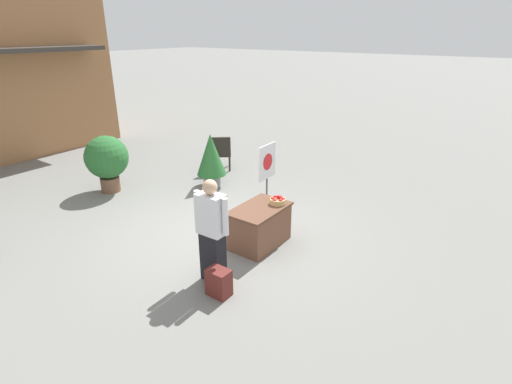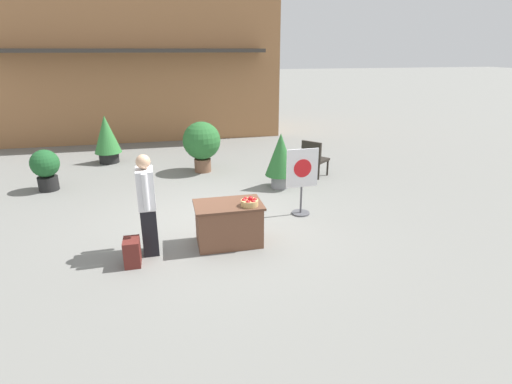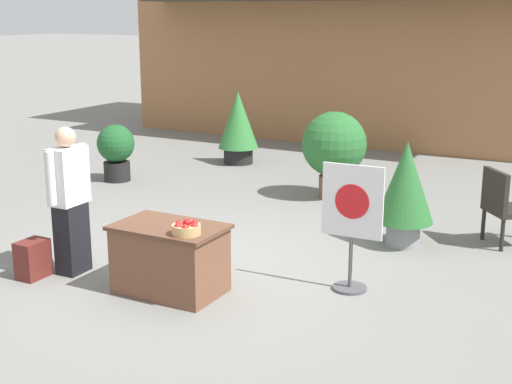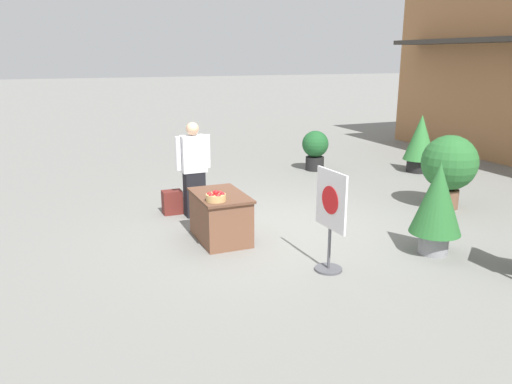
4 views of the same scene
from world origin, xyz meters
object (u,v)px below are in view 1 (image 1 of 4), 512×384
(patio_chair, at_px, (221,151))
(potted_plant_far_right, at_px, (211,157))
(apple_basket, at_px, (278,200))
(person_visitor, at_px, (212,231))
(poster_board, at_px, (267,171))
(potted_plant_near_right, at_px, (107,159))
(display_table, at_px, (260,226))
(backpack, at_px, (219,282))

(patio_chair, xyz_separation_m, potted_plant_far_right, (-1.08, -0.62, 0.22))
(apple_basket, xyz_separation_m, person_visitor, (-1.62, 0.13, 0.05))
(apple_basket, xyz_separation_m, patio_chair, (2.42, 3.41, -0.26))
(apple_basket, xyz_separation_m, poster_board, (1.29, 1.11, -0.04))
(poster_board, xyz_separation_m, potted_plant_near_right, (-1.61, 3.42, 0.06))
(person_visitor, distance_m, poster_board, 3.07)
(display_table, relative_size, patio_chair, 1.18)
(patio_chair, bearing_deg, person_visitor, 179.96)
(apple_basket, height_order, person_visitor, person_visitor)
(display_table, height_order, potted_plant_near_right, potted_plant_near_right)
(person_visitor, bearing_deg, patio_chair, 37.23)
(apple_basket, bearing_deg, backpack, -173.56)
(display_table, distance_m, potted_plant_far_right, 3.13)
(backpack, distance_m, poster_board, 3.48)
(apple_basket, distance_m, patio_chair, 4.19)
(apple_basket, bearing_deg, person_visitor, 175.57)
(apple_basket, distance_m, poster_board, 1.70)
(person_visitor, relative_size, backpack, 3.91)
(backpack, height_order, potted_plant_far_right, potted_plant_far_right)
(potted_plant_far_right, bearing_deg, person_visitor, -138.05)
(poster_board, bearing_deg, backpack, -69.97)
(poster_board, xyz_separation_m, patio_chair, (1.13, 2.29, -0.22))
(patio_chair, distance_m, potted_plant_near_right, 2.98)
(display_table, relative_size, backpack, 2.69)
(display_table, height_order, patio_chair, patio_chair)
(backpack, distance_m, potted_plant_far_right, 4.44)
(apple_basket, xyz_separation_m, backpack, (-1.89, -0.21, -0.58))
(person_visitor, xyz_separation_m, potted_plant_far_right, (2.96, 2.66, -0.08))
(backpack, height_order, potted_plant_near_right, potted_plant_near_right)
(person_visitor, relative_size, potted_plant_near_right, 1.22)
(backpack, relative_size, potted_plant_near_right, 0.31)
(patio_chair, xyz_separation_m, potted_plant_near_right, (-2.74, 1.13, 0.28))
(poster_board, bearing_deg, patio_chair, 151.14)
(poster_board, distance_m, potted_plant_near_right, 3.79)
(person_visitor, distance_m, potted_plant_far_right, 3.98)
(apple_basket, xyz_separation_m, potted_plant_near_right, (-0.32, 4.54, 0.02))
(display_table, height_order, apple_basket, apple_basket)
(apple_basket, relative_size, backpack, 0.68)
(poster_board, bearing_deg, apple_basket, -51.83)
(patio_chair, relative_size, potted_plant_near_right, 0.71)
(apple_basket, height_order, backpack, apple_basket)
(poster_board, bearing_deg, display_table, -62.30)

